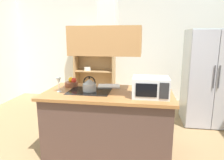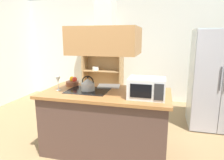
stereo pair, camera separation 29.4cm
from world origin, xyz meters
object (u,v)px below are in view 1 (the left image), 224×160
(refrigerator, at_px, (209,78))
(kettle, at_px, (89,85))
(cutting_board, at_px, (109,86))
(wine_glass_on_counter, at_px, (59,81))
(dish_cabinet, at_px, (95,68))
(microwave, at_px, (151,87))
(fruit_bowl, at_px, (72,83))

(refrigerator, distance_m, kettle, 2.39)
(refrigerator, relative_size, cutting_board, 5.32)
(cutting_board, relative_size, wine_glass_on_counter, 1.65)
(dish_cabinet, relative_size, wine_glass_on_counter, 9.46)
(kettle, distance_m, microwave, 0.87)
(refrigerator, distance_m, cutting_board, 2.03)
(refrigerator, distance_m, microwave, 1.86)
(refrigerator, bearing_deg, cutting_board, -150.85)
(dish_cabinet, height_order, microwave, dish_cabinet)
(microwave, bearing_deg, fruit_bowl, 162.19)
(refrigerator, xyz_separation_m, kettle, (-2.00, -1.30, 0.09))
(refrigerator, bearing_deg, kettle, -147.00)
(refrigerator, bearing_deg, fruit_bowl, -155.81)
(wine_glass_on_counter, relative_size, fruit_bowl, 1.01)
(dish_cabinet, bearing_deg, cutting_board, -70.83)
(refrigerator, relative_size, microwave, 3.93)
(refrigerator, distance_m, dish_cabinet, 2.82)
(cutting_board, distance_m, wine_glass_on_counter, 0.78)
(dish_cabinet, relative_size, cutting_board, 5.73)
(refrigerator, relative_size, dish_cabinet, 0.93)
(cutting_board, height_order, fruit_bowl, fruit_bowl)
(kettle, distance_m, fruit_bowl, 0.43)
(fruit_bowl, bearing_deg, cutting_board, 6.91)
(dish_cabinet, relative_size, fruit_bowl, 9.53)
(dish_cabinet, xyz_separation_m, kettle, (0.54, -2.53, 0.13))
(cutting_board, bearing_deg, fruit_bowl, -173.09)
(kettle, xyz_separation_m, fruit_bowl, (-0.36, 0.24, -0.04))
(fruit_bowl, bearing_deg, kettle, -33.88)
(kettle, height_order, microwave, microwave)
(cutting_board, xyz_separation_m, microwave, (0.63, -0.46, 0.12))
(dish_cabinet, distance_m, wine_glass_on_counter, 2.64)
(refrigerator, bearing_deg, wine_glass_on_counter, -149.95)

